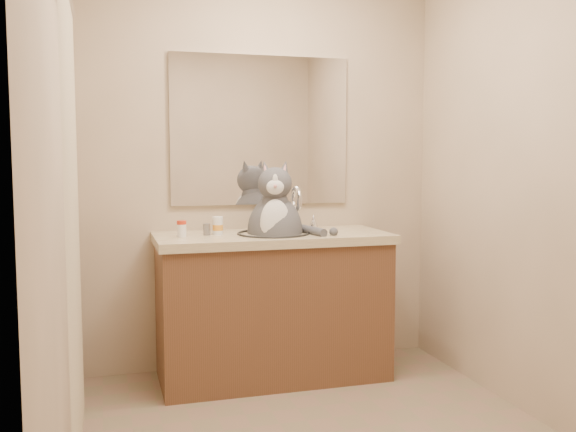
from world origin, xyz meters
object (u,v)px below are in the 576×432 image
object	(u,v)px
cat	(275,226)
pill_bottle_orange	(218,226)
pill_bottle_redcap	(182,229)
grey_canister	(207,229)

from	to	relation	value
cat	pill_bottle_orange	bearing A→B (deg)	-172.06
pill_bottle_redcap	grey_canister	size ratio (longest dim) A/B	1.40
pill_bottle_redcap	grey_canister	world-z (taller)	pill_bottle_redcap
pill_bottle_orange	grey_canister	xyz separation A→B (m)	(-0.06, -0.00, -0.02)
cat	grey_canister	bearing A→B (deg)	-170.94
pill_bottle_redcap	grey_canister	distance (m)	0.15
pill_bottle_orange	grey_canister	world-z (taller)	pill_bottle_orange
cat	pill_bottle_redcap	distance (m)	0.54
pill_bottle_orange	cat	bearing A→B (deg)	-6.29
cat	pill_bottle_orange	size ratio (longest dim) A/B	6.22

